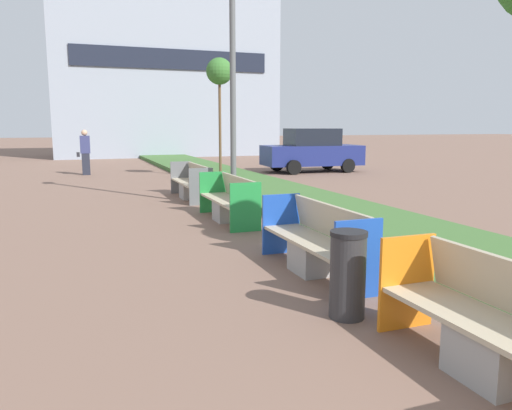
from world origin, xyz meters
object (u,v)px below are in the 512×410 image
object	(u,v)px
bench_blue_frame	(316,246)
litter_bin	(348,275)
bench_grey_frame	(192,185)
sapling_tree_far	(219,73)
bench_green_frame	(229,203)
bench_orange_frame	(498,335)
parked_car_distant	(312,151)
pedestrian_walking	(85,152)
street_lamp_post	(233,41)

from	to	relation	value
bench_blue_frame	litter_bin	world-z (taller)	bench_blue_frame
bench_grey_frame	sapling_tree_far	xyz separation A→B (m)	(2.25, 4.88, 3.51)
bench_green_frame	litter_bin	world-z (taller)	bench_green_frame
bench_green_frame	litter_bin	size ratio (longest dim) A/B	2.56
bench_orange_frame	parked_car_distant	distance (m)	17.87
bench_grey_frame	pedestrian_walking	xyz separation A→B (m)	(-2.53, 7.99, 0.56)
bench_blue_frame	bench_green_frame	bearing A→B (deg)	89.99
bench_green_frame	parked_car_distant	world-z (taller)	parked_car_distant
pedestrian_walking	street_lamp_post	bearing A→B (deg)	-72.34
bench_orange_frame	pedestrian_walking	distance (m)	18.73
parked_car_distant	litter_bin	bearing A→B (deg)	-111.69
bench_grey_frame	sapling_tree_far	distance (m)	6.42
litter_bin	pedestrian_walking	distance (m)	17.13
bench_orange_frame	pedestrian_walking	size ratio (longest dim) A/B	1.23
bench_green_frame	bench_grey_frame	distance (m)	3.46
bench_blue_frame	parked_car_distant	size ratio (longest dim) A/B	0.53
sapling_tree_far	parked_car_distant	bearing A→B (deg)	14.25
bench_orange_frame	sapling_tree_far	size ratio (longest dim) A/B	0.50
bench_orange_frame	bench_grey_frame	size ratio (longest dim) A/B	0.92
bench_green_frame	parked_car_distant	bearing A→B (deg)	54.81
bench_green_frame	pedestrian_walking	distance (m)	11.74
litter_bin	sapling_tree_far	size ratio (longest dim) A/B	0.21
bench_orange_frame	street_lamp_post	distance (m)	9.42
bench_green_frame	litter_bin	distance (m)	5.56
street_lamp_post	sapling_tree_far	world-z (taller)	street_lamp_post
bench_blue_frame	sapling_tree_far	world-z (taller)	sapling_tree_far
bench_orange_frame	sapling_tree_far	xyz separation A→B (m)	(2.25, 15.44, 3.52)
bench_green_frame	sapling_tree_far	size ratio (longest dim) A/B	0.53
bench_grey_frame	litter_bin	bearing A→B (deg)	-92.80
bench_orange_frame	bench_green_frame	bearing A→B (deg)	89.99
street_lamp_post	pedestrian_walking	world-z (taller)	street_lamp_post
bench_blue_frame	litter_bin	bearing A→B (deg)	-105.63
bench_blue_frame	parked_car_distant	bearing A→B (deg)	63.59
litter_bin	pedestrian_walking	size ratio (longest dim) A/B	0.51
bench_orange_frame	bench_green_frame	size ratio (longest dim) A/B	0.95
sapling_tree_far	pedestrian_walking	world-z (taller)	sapling_tree_far
bench_orange_frame	bench_blue_frame	distance (m)	3.12
pedestrian_walking	parked_car_distant	distance (m)	9.41
bench_grey_frame	street_lamp_post	size ratio (longest dim) A/B	0.35
bench_green_frame	bench_grey_frame	xyz separation A→B (m)	(0.00, 3.46, 0.00)
bench_blue_frame	pedestrian_walking	world-z (taller)	pedestrian_walking
parked_car_distant	bench_blue_frame	bearing A→B (deg)	-112.74
bench_orange_frame	bench_grey_frame	world-z (taller)	same
bench_green_frame	pedestrian_walking	world-z (taller)	pedestrian_walking
bench_orange_frame	bench_grey_frame	xyz separation A→B (m)	(0.00, 10.56, 0.01)
bench_blue_frame	sapling_tree_far	bearing A→B (deg)	79.66
bench_blue_frame	litter_bin	size ratio (longest dim) A/B	2.47
bench_blue_frame	street_lamp_post	xyz separation A→B (m)	(0.61, 5.58, 3.56)
bench_green_frame	parked_car_distant	distance (m)	11.60
bench_orange_frame	bench_grey_frame	distance (m)	10.56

